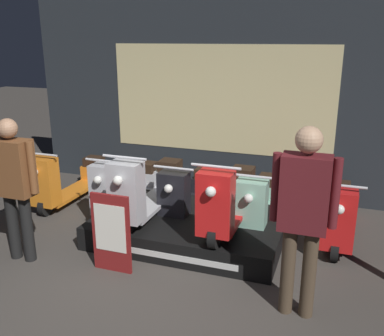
{
  "coord_description": "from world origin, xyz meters",
  "views": [
    {
      "loc": [
        1.85,
        -3.29,
        2.5
      ],
      "look_at": [
        0.06,
        1.81,
        0.84
      ],
      "focal_mm": 40.0,
      "sensor_mm": 36.0,
      "label": 1
    }
  ],
  "objects_px": {
    "scooter_backrow_2": "(189,195)",
    "person_left_browsing": "(14,179)",
    "scooter_backrow_3": "(259,204)",
    "scooter_display_left": "(148,189)",
    "scooter_backrow_4": "(338,214)",
    "person_right_browsing": "(303,208)",
    "scooter_backrow_0": "(69,180)",
    "price_sign_board": "(111,233)",
    "scooter_display_right": "(229,199)",
    "scooter_backrow_1": "(126,187)"
  },
  "relations": [
    {
      "from": "scooter_backrow_3",
      "to": "price_sign_board",
      "type": "distance_m",
      "value": 2.11
    },
    {
      "from": "price_sign_board",
      "to": "scooter_display_right",
      "type": "bearing_deg",
      "value": 41.55
    },
    {
      "from": "scooter_backrow_1",
      "to": "person_left_browsing",
      "type": "relative_size",
      "value": 1.04
    },
    {
      "from": "scooter_backrow_4",
      "to": "scooter_display_left",
      "type": "bearing_deg",
      "value": -163.29
    },
    {
      "from": "scooter_display_right",
      "to": "scooter_backrow_1",
      "type": "distance_m",
      "value": 1.92
    },
    {
      "from": "scooter_backrow_2",
      "to": "scooter_backrow_4",
      "type": "distance_m",
      "value": 2.01
    },
    {
      "from": "person_left_browsing",
      "to": "scooter_backrow_1",
      "type": "bearing_deg",
      "value": 75.89
    },
    {
      "from": "scooter_display_left",
      "to": "person_left_browsing",
      "type": "xyz_separation_m",
      "value": [
        -1.14,
        -1.06,
        0.35
      ]
    },
    {
      "from": "scooter_display_left",
      "to": "price_sign_board",
      "type": "height_order",
      "value": "scooter_display_left"
    },
    {
      "from": "scooter_backrow_1",
      "to": "price_sign_board",
      "type": "distance_m",
      "value": 1.79
    },
    {
      "from": "scooter_backrow_0",
      "to": "price_sign_board",
      "type": "height_order",
      "value": "scooter_backrow_0"
    },
    {
      "from": "person_right_browsing",
      "to": "price_sign_board",
      "type": "height_order",
      "value": "person_right_browsing"
    },
    {
      "from": "scooter_backrow_0",
      "to": "scooter_backrow_1",
      "type": "relative_size",
      "value": 1.0
    },
    {
      "from": "scooter_backrow_3",
      "to": "scooter_backrow_1",
      "type": "bearing_deg",
      "value": 180.0
    },
    {
      "from": "scooter_display_left",
      "to": "scooter_display_right",
      "type": "distance_m",
      "value": 1.06
    },
    {
      "from": "scooter_backrow_4",
      "to": "scooter_backrow_3",
      "type": "bearing_deg",
      "value": 180.0
    },
    {
      "from": "scooter_backrow_4",
      "to": "scooter_backrow_0",
      "type": "bearing_deg",
      "value": 180.0
    },
    {
      "from": "scooter_display_left",
      "to": "scooter_display_right",
      "type": "xyz_separation_m",
      "value": [
        1.06,
        0.0,
        0.0
      ]
    },
    {
      "from": "scooter_backrow_3",
      "to": "person_left_browsing",
      "type": "bearing_deg",
      "value": -144.39
    },
    {
      "from": "scooter_display_left",
      "to": "scooter_backrow_0",
      "type": "distance_m",
      "value": 1.86
    },
    {
      "from": "scooter_display_left",
      "to": "person_left_browsing",
      "type": "bearing_deg",
      "value": -137.05
    },
    {
      "from": "scooter_backrow_3",
      "to": "person_left_browsing",
      "type": "xyz_separation_m",
      "value": [
        -2.45,
        -1.76,
        0.64
      ]
    },
    {
      "from": "scooter_backrow_2",
      "to": "scooter_backrow_1",
      "type": "bearing_deg",
      "value": 180.0
    },
    {
      "from": "scooter_backrow_2",
      "to": "person_right_browsing",
      "type": "distance_m",
      "value": 2.54
    },
    {
      "from": "scooter_display_right",
      "to": "person_left_browsing",
      "type": "xyz_separation_m",
      "value": [
        -2.2,
        -1.06,
        0.35
      ]
    },
    {
      "from": "scooter_backrow_1",
      "to": "person_left_browsing",
      "type": "xyz_separation_m",
      "value": [
        -0.44,
        -1.76,
        0.64
      ]
    },
    {
      "from": "scooter_backrow_0",
      "to": "person_right_browsing",
      "type": "distance_m",
      "value": 4.16
    },
    {
      "from": "scooter_backrow_0",
      "to": "person_right_browsing",
      "type": "xyz_separation_m",
      "value": [
        3.71,
        -1.76,
        0.72
      ]
    },
    {
      "from": "scooter_display_left",
      "to": "scooter_backrow_2",
      "type": "relative_size",
      "value": 1.0
    },
    {
      "from": "scooter_display_right",
      "to": "person_right_browsing",
      "type": "distance_m",
      "value": 1.48
    },
    {
      "from": "person_right_browsing",
      "to": "scooter_display_right",
      "type": "bearing_deg",
      "value": 131.54
    },
    {
      "from": "scooter_backrow_1",
      "to": "scooter_backrow_3",
      "type": "xyz_separation_m",
      "value": [
        2.01,
        0.0,
        0.0
      ]
    },
    {
      "from": "scooter_backrow_3",
      "to": "scooter_backrow_4",
      "type": "relative_size",
      "value": 1.0
    },
    {
      "from": "scooter_display_left",
      "to": "scooter_backrow_1",
      "type": "xyz_separation_m",
      "value": [
        -0.7,
        0.7,
        -0.29
      ]
    },
    {
      "from": "scooter_backrow_0",
      "to": "scooter_backrow_4",
      "type": "relative_size",
      "value": 1.0
    },
    {
      "from": "price_sign_board",
      "to": "scooter_backrow_3",
      "type": "bearing_deg",
      "value": 51.24
    },
    {
      "from": "scooter_backrow_2",
      "to": "scooter_backrow_3",
      "type": "distance_m",
      "value": 1.01
    },
    {
      "from": "person_right_browsing",
      "to": "scooter_backrow_4",
      "type": "bearing_deg",
      "value": 79.82
    },
    {
      "from": "scooter_display_right",
      "to": "scooter_backrow_0",
      "type": "distance_m",
      "value": 2.87
    },
    {
      "from": "scooter_display_left",
      "to": "scooter_backrow_2",
      "type": "height_order",
      "value": "scooter_display_left"
    },
    {
      "from": "scooter_display_left",
      "to": "person_left_browsing",
      "type": "relative_size",
      "value": 1.04
    },
    {
      "from": "scooter_backrow_3",
      "to": "scooter_display_left",
      "type": "bearing_deg",
      "value": -152.07
    },
    {
      "from": "scooter_backrow_1",
      "to": "scooter_backrow_2",
      "type": "distance_m",
      "value": 1.01
    },
    {
      "from": "scooter_backrow_3",
      "to": "price_sign_board",
      "type": "xyz_separation_m",
      "value": [
        -1.32,
        -1.64,
        0.11
      ]
    },
    {
      "from": "scooter_backrow_2",
      "to": "person_left_browsing",
      "type": "distance_m",
      "value": 2.36
    },
    {
      "from": "scooter_backrow_0",
      "to": "scooter_backrow_3",
      "type": "relative_size",
      "value": 1.0
    },
    {
      "from": "person_right_browsing",
      "to": "price_sign_board",
      "type": "distance_m",
      "value": 2.1
    },
    {
      "from": "person_right_browsing",
      "to": "scooter_backrow_0",
      "type": "bearing_deg",
      "value": 154.64
    },
    {
      "from": "scooter_display_right",
      "to": "scooter_backrow_3",
      "type": "relative_size",
      "value": 1.0
    },
    {
      "from": "scooter_backrow_4",
      "to": "person_right_browsing",
      "type": "height_order",
      "value": "person_right_browsing"
    }
  ]
}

